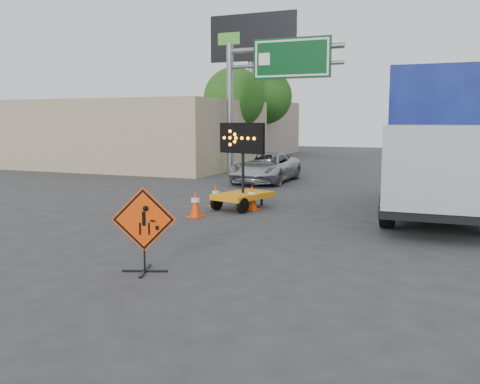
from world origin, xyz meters
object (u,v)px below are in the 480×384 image
Objects in this scene: construction_sign at (144,227)px; box_truck at (444,150)px; arrow_board at (243,190)px; pickup_truck at (266,167)px.

construction_sign is 0.18× the size of box_truck.
arrow_board is 6.32m from box_truck.
pickup_truck is (-3.04, 14.83, -0.17)m from construction_sign.
pickup_truck is 0.54× the size of box_truck.
pickup_truck is at bearing 143.06° from box_truck.
arrow_board is 7.69m from pickup_truck.
pickup_truck is 9.80m from box_truck.
construction_sign is at bearing -80.34° from pickup_truck.
arrow_board reaches higher than construction_sign.
pickup_truck is at bearing 80.02° from construction_sign.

